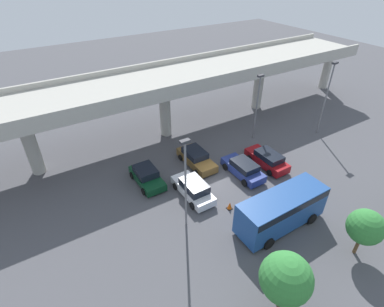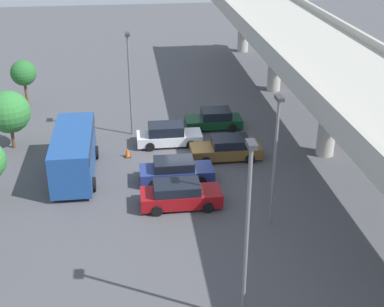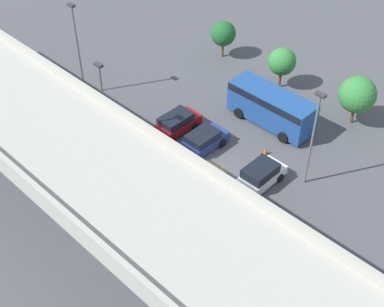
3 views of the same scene
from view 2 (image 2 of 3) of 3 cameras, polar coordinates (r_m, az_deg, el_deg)
name	(u,v)px [view 2 (image 2 of 3)]	position (r m, az deg, el deg)	size (l,w,h in m)	color
ground_plane	(185,162)	(36.69, -0.76, -0.90)	(119.61, 119.61, 0.00)	#4C4C51
highway_overpass	(334,70)	(36.75, 14.94, 8.58)	(57.06, 7.81, 7.46)	#ADAAA0
parked_car_0	(214,119)	(41.89, 2.37, 3.65)	(2.18, 4.37, 1.51)	#0C381E
parked_car_1	(168,135)	(38.98, -2.55, 1.97)	(2.11, 4.72, 1.60)	silver
parked_car_2	(227,149)	(37.00, 3.74, 0.53)	(2.18, 4.87, 1.54)	brown
parked_car_3	(176,171)	(33.94, -1.73, -1.87)	(2.11, 4.65, 1.51)	navy
parked_car_4	(180,195)	(31.29, -1.30, -4.43)	(2.09, 4.73, 1.53)	maroon
shuttle_bus	(74,151)	(35.10, -12.52, 0.31)	(7.37, 2.77, 2.93)	#1E478C
lamp_post_near_aisle	(129,77)	(39.66, -6.69, 8.15)	(0.70, 0.35, 7.78)	slate
lamp_post_mid_lot	(247,224)	(21.20, 5.92, -7.45)	(0.70, 0.35, 8.44)	slate
lamp_post_by_overpass	(275,151)	(28.29, 8.88, 0.21)	(0.70, 0.35, 7.48)	slate
tree_front_left	(23,73)	(47.70, -17.54, 8.17)	(2.16, 2.16, 4.09)	brown
tree_front_centre	(9,112)	(39.84, -18.97, 4.20)	(3.01, 3.01, 4.27)	brown
traffic_cone	(127,153)	(37.52, -6.90, 0.09)	(0.44, 0.44, 0.70)	black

